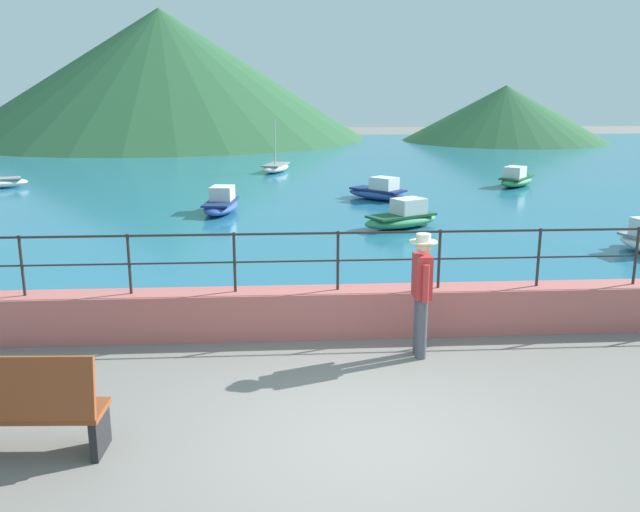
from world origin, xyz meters
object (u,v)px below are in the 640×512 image
at_px(bench_main, 15,407).
at_px(boat_1, 276,167).
at_px(boat_4, 516,179).
at_px(boat_2, 403,218).
at_px(boat_5, 221,204).
at_px(person_walking, 422,289).
at_px(boat_6, 379,192).

relative_size(bench_main, boat_1, 0.70).
height_order(boat_1, boat_4, boat_1).
distance_m(boat_1, boat_2, 12.99).
xyz_separation_m(boat_4, boat_5, (-10.69, -4.93, 0.00)).
bearing_deg(boat_4, person_walking, -113.73).
bearing_deg(boat_4, boat_1, 150.62).
bearing_deg(person_walking, boat_4, 66.27).
height_order(boat_2, boat_4, same).
distance_m(bench_main, boat_2, 12.57).
height_order(boat_1, boat_6, boat_1).
height_order(boat_2, boat_6, same).
bearing_deg(bench_main, boat_1, 83.59).
xyz_separation_m(bench_main, boat_1, (2.65, 23.62, -0.29)).
height_order(boat_4, boat_6, same).
bearing_deg(boat_2, boat_4, 52.52).
relative_size(bench_main, boat_5, 0.72).
height_order(boat_5, boat_6, same).
bearing_deg(boat_1, bench_main, -96.41).
relative_size(boat_4, boat_5, 0.98).
xyz_separation_m(person_walking, boat_4, (7.09, 16.13, -0.65)).
height_order(bench_main, boat_1, boat_1).
bearing_deg(person_walking, boat_5, 107.82).
xyz_separation_m(boat_1, boat_4, (9.04, -5.09, 0.06)).
distance_m(person_walking, boat_6, 13.41).
xyz_separation_m(bench_main, boat_6, (6.05, 15.71, -0.23)).
relative_size(boat_1, boat_6, 1.09).
bearing_deg(person_walking, bench_main, -152.51).
relative_size(boat_2, boat_6, 1.08).
distance_m(bench_main, boat_4, 21.91).
xyz_separation_m(bench_main, person_walking, (4.61, 2.40, 0.42)).
height_order(person_walking, boat_4, person_walking).
bearing_deg(bench_main, person_walking, 27.49).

